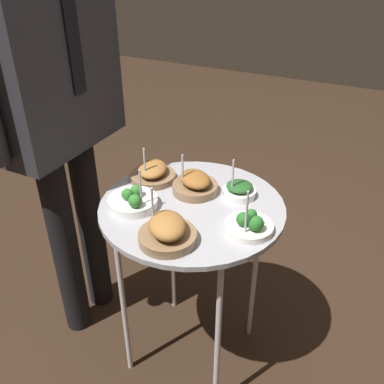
{
  "coord_description": "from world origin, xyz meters",
  "views": [
    {
      "loc": [
        -1.08,
        -0.53,
        1.53
      ],
      "look_at": [
        0.0,
        0.0,
        0.79
      ],
      "focal_mm": 40.0,
      "sensor_mm": 36.0,
      "label": 1
    }
  ],
  "objects_px": {
    "bowl_spinach_mid_left": "(239,190)",
    "waiter_figure": "(51,78)",
    "bowl_roast_center": "(195,184)",
    "bowl_broccoli_near_rim": "(249,225)",
    "bowl_roast_front_left": "(167,231)",
    "bowl_roast_front_center": "(153,173)",
    "bowl_broccoli_front_right": "(133,201)",
    "serving_cart": "(192,219)"
  },
  "relations": [
    {
      "from": "bowl_roast_center",
      "to": "bowl_roast_front_left",
      "type": "height_order",
      "value": "bowl_roast_front_left"
    },
    {
      "from": "bowl_broccoli_near_rim",
      "to": "bowl_spinach_mid_left",
      "type": "height_order",
      "value": "bowl_broccoli_near_rim"
    },
    {
      "from": "bowl_roast_center",
      "to": "waiter_figure",
      "type": "distance_m",
      "value": 0.61
    },
    {
      "from": "bowl_roast_front_left",
      "to": "waiter_figure",
      "type": "xyz_separation_m",
      "value": [
        0.2,
        0.55,
        0.33
      ]
    },
    {
      "from": "serving_cart",
      "to": "bowl_roast_center",
      "type": "relative_size",
      "value": 4.5
    },
    {
      "from": "serving_cart",
      "to": "bowl_spinach_mid_left",
      "type": "bearing_deg",
      "value": -45.17
    },
    {
      "from": "bowl_roast_front_left",
      "to": "bowl_spinach_mid_left",
      "type": "relative_size",
      "value": 1.2
    },
    {
      "from": "serving_cart",
      "to": "waiter_figure",
      "type": "height_order",
      "value": "waiter_figure"
    },
    {
      "from": "serving_cart",
      "to": "waiter_figure",
      "type": "bearing_deg",
      "value": 90.95
    },
    {
      "from": "bowl_broccoli_front_right",
      "to": "waiter_figure",
      "type": "bearing_deg",
      "value": 75.95
    },
    {
      "from": "bowl_roast_front_center",
      "to": "bowl_spinach_mid_left",
      "type": "distance_m",
      "value": 0.33
    },
    {
      "from": "bowl_roast_front_center",
      "to": "bowl_broccoli_near_rim",
      "type": "bearing_deg",
      "value": -108.28
    },
    {
      "from": "bowl_roast_center",
      "to": "bowl_roast_front_center",
      "type": "relative_size",
      "value": 0.99
    },
    {
      "from": "bowl_broccoli_front_right",
      "to": "bowl_roast_front_left",
      "type": "height_order",
      "value": "bowl_roast_front_left"
    },
    {
      "from": "serving_cart",
      "to": "bowl_broccoli_front_right",
      "type": "distance_m",
      "value": 0.21
    },
    {
      "from": "serving_cart",
      "to": "bowl_roast_center",
      "type": "bearing_deg",
      "value": 19.02
    },
    {
      "from": "bowl_roast_front_left",
      "to": "bowl_spinach_mid_left",
      "type": "bearing_deg",
      "value": -16.83
    },
    {
      "from": "serving_cart",
      "to": "bowl_roast_front_left",
      "type": "bearing_deg",
      "value": -173.97
    },
    {
      "from": "bowl_spinach_mid_left",
      "to": "waiter_figure",
      "type": "height_order",
      "value": "waiter_figure"
    },
    {
      "from": "bowl_broccoli_near_rim",
      "to": "bowl_roast_front_center",
      "type": "height_order",
      "value": "bowl_broccoli_near_rim"
    },
    {
      "from": "bowl_broccoli_near_rim",
      "to": "bowl_roast_front_left",
      "type": "distance_m",
      "value": 0.25
    },
    {
      "from": "bowl_roast_center",
      "to": "bowl_roast_front_center",
      "type": "xyz_separation_m",
      "value": [
        0.01,
        0.18,
        -0.0
      ]
    },
    {
      "from": "bowl_broccoli_front_right",
      "to": "bowl_roast_front_left",
      "type": "xyz_separation_m",
      "value": [
        -0.11,
        -0.19,
        0.01
      ]
    },
    {
      "from": "bowl_roast_center",
      "to": "bowl_roast_front_left",
      "type": "distance_m",
      "value": 0.29
    },
    {
      "from": "bowl_roast_center",
      "to": "bowl_spinach_mid_left",
      "type": "relative_size",
      "value": 1.1
    },
    {
      "from": "bowl_broccoli_front_right",
      "to": "bowl_roast_front_center",
      "type": "bearing_deg",
      "value": 10.25
    },
    {
      "from": "bowl_roast_front_left",
      "to": "bowl_broccoli_front_right",
      "type": "bearing_deg",
      "value": 60.0
    },
    {
      "from": "bowl_broccoli_front_right",
      "to": "bowl_roast_front_left",
      "type": "relative_size",
      "value": 0.93
    },
    {
      "from": "bowl_roast_front_center",
      "to": "bowl_roast_front_left",
      "type": "distance_m",
      "value": 0.37
    },
    {
      "from": "bowl_broccoli_front_right",
      "to": "bowl_roast_front_left",
      "type": "distance_m",
      "value": 0.22
    },
    {
      "from": "bowl_broccoli_front_right",
      "to": "bowl_roast_center",
      "type": "bearing_deg",
      "value": -38.7
    },
    {
      "from": "bowl_spinach_mid_left",
      "to": "waiter_figure",
      "type": "bearing_deg",
      "value": 101.33
    },
    {
      "from": "bowl_roast_front_center",
      "to": "bowl_roast_center",
      "type": "bearing_deg",
      "value": -92.25
    },
    {
      "from": "bowl_broccoli_front_right",
      "to": "bowl_spinach_mid_left",
      "type": "relative_size",
      "value": 1.12
    },
    {
      "from": "bowl_spinach_mid_left",
      "to": "bowl_roast_front_center",
      "type": "bearing_deg",
      "value": 96.02
    },
    {
      "from": "bowl_broccoli_front_right",
      "to": "waiter_figure",
      "type": "height_order",
      "value": "waiter_figure"
    },
    {
      "from": "bowl_broccoli_near_rim",
      "to": "waiter_figure",
      "type": "relative_size",
      "value": 0.09
    },
    {
      "from": "bowl_broccoli_front_right",
      "to": "bowl_broccoli_near_rim",
      "type": "bearing_deg",
      "value": -83.53
    },
    {
      "from": "bowl_roast_front_left",
      "to": "waiter_figure",
      "type": "relative_size",
      "value": 0.1
    },
    {
      "from": "bowl_roast_center",
      "to": "waiter_figure",
      "type": "bearing_deg",
      "value": 100.08
    },
    {
      "from": "bowl_roast_center",
      "to": "bowl_broccoli_front_right",
      "type": "height_order",
      "value": "bowl_broccoli_front_right"
    },
    {
      "from": "bowl_roast_front_center",
      "to": "bowl_roast_front_left",
      "type": "height_order",
      "value": "bowl_roast_front_left"
    }
  ]
}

